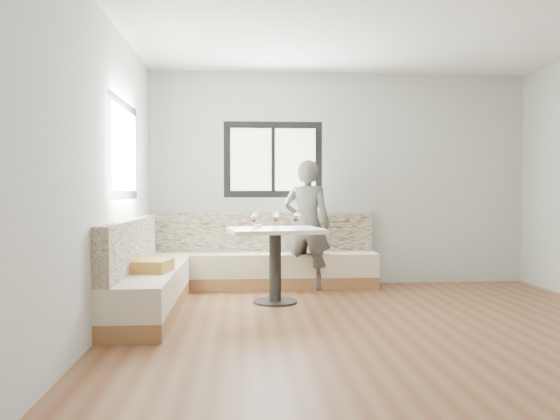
# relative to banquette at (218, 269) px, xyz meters

# --- Properties ---
(room) EXTENTS (5.01, 5.01, 2.81)m
(room) POSITION_rel_banquette_xyz_m (1.51, -1.55, 1.08)
(room) COLOR brown
(room) RESTS_ON ground
(banquette) EXTENTS (2.90, 2.80, 0.95)m
(banquette) POSITION_rel_banquette_xyz_m (0.00, 0.00, 0.00)
(banquette) COLOR #936039
(banquette) RESTS_ON ground
(table) EXTENTS (1.11, 0.92, 0.82)m
(table) POSITION_rel_banquette_xyz_m (0.65, -0.34, 0.29)
(table) COLOR black
(table) RESTS_ON ground
(person) EXTENTS (0.68, 0.55, 1.62)m
(person) POSITION_rel_banquette_xyz_m (1.09, 0.42, 0.48)
(person) COLOR #4F4C4A
(person) RESTS_ON ground
(olive_ramekin) EXTENTS (0.10, 0.10, 0.04)m
(olive_ramekin) POSITION_rel_banquette_xyz_m (0.45, -0.26, 0.51)
(olive_ramekin) COLOR white
(olive_ramekin) RESTS_ON table
(wine_glass_a) EXTENTS (0.08, 0.08, 0.17)m
(wine_glass_a) POSITION_rel_banquette_xyz_m (0.41, -0.51, 0.61)
(wine_glass_a) COLOR white
(wine_glass_a) RESTS_ON table
(wine_glass_b) EXTENTS (0.08, 0.08, 0.17)m
(wine_glass_b) POSITION_rel_banquette_xyz_m (0.65, -0.51, 0.61)
(wine_glass_b) COLOR white
(wine_glass_b) RESTS_ON table
(wine_glass_c) EXTENTS (0.08, 0.08, 0.17)m
(wine_glass_c) POSITION_rel_banquette_xyz_m (0.87, -0.43, 0.61)
(wine_glass_c) COLOR white
(wine_glass_c) RESTS_ON table
(wine_glass_d) EXTENTS (0.08, 0.08, 0.17)m
(wine_glass_d) POSITION_rel_banquette_xyz_m (0.67, -0.19, 0.61)
(wine_glass_d) COLOR white
(wine_glass_d) RESTS_ON table
(wine_glass_e) EXTENTS (0.08, 0.08, 0.17)m
(wine_glass_e) POSITION_rel_banquette_xyz_m (0.91, -0.23, 0.61)
(wine_glass_e) COLOR white
(wine_glass_e) RESTS_ON table
(wine_glass_f) EXTENTS (0.08, 0.08, 0.17)m
(wine_glass_f) POSITION_rel_banquette_xyz_m (0.43, -0.17, 0.61)
(wine_glass_f) COLOR white
(wine_glass_f) RESTS_ON table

